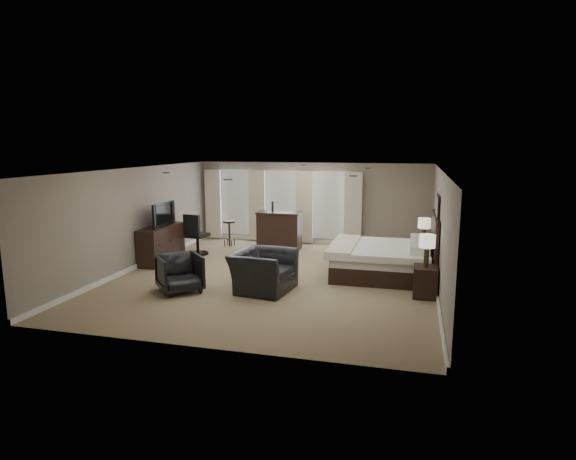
% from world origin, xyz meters
% --- Properties ---
extents(room, '(7.60, 8.60, 2.64)m').
position_xyz_m(room, '(0.00, 0.00, 1.30)').
color(room, '#847454').
rests_on(room, ground).
extents(window_bay, '(5.25, 0.20, 2.30)m').
position_xyz_m(window_bay, '(-1.00, 4.11, 1.20)').
color(window_bay, silver).
rests_on(window_bay, room).
extents(bed, '(2.42, 2.31, 1.54)m').
position_xyz_m(bed, '(2.58, 0.78, 0.77)').
color(bed, silver).
rests_on(bed, ground).
extents(nightstand_near, '(0.49, 0.60, 0.65)m').
position_xyz_m(nightstand_near, '(3.47, -0.67, 0.33)').
color(nightstand_near, black).
rests_on(nightstand_near, ground).
extents(nightstand_far, '(0.42, 0.52, 0.57)m').
position_xyz_m(nightstand_far, '(3.47, 2.23, 0.28)').
color(nightstand_far, black).
rests_on(nightstand_far, ground).
extents(lamp_near, '(0.33, 0.33, 0.69)m').
position_xyz_m(lamp_near, '(3.47, -0.67, 0.99)').
color(lamp_near, beige).
rests_on(lamp_near, nightstand_near).
extents(lamp_far, '(0.33, 0.33, 0.68)m').
position_xyz_m(lamp_far, '(3.47, 2.23, 0.91)').
color(lamp_far, beige).
rests_on(lamp_far, nightstand_far).
extents(wall_art, '(0.04, 0.96, 0.56)m').
position_xyz_m(wall_art, '(3.70, 0.78, 1.75)').
color(wall_art, slate).
rests_on(wall_art, room).
extents(dresser, '(0.55, 1.71, 0.99)m').
position_xyz_m(dresser, '(-3.45, 0.69, 0.50)').
color(dresser, black).
rests_on(dresser, ground).
extents(tv, '(0.65, 1.13, 0.15)m').
position_xyz_m(tv, '(-3.45, 0.69, 1.06)').
color(tv, black).
rests_on(tv, dresser).
extents(armchair_near, '(1.05, 1.45, 1.17)m').
position_xyz_m(armchair_near, '(0.03, -1.10, 0.59)').
color(armchair_near, black).
rests_on(armchair_near, ground).
extents(armchair_far, '(1.21, 1.21, 0.91)m').
position_xyz_m(armchair_far, '(-1.71, -1.64, 0.45)').
color(armchair_far, black).
rests_on(armchair_far, ground).
extents(bar_counter, '(1.33, 0.69, 1.16)m').
position_xyz_m(bar_counter, '(-0.75, 3.04, 0.58)').
color(bar_counter, black).
rests_on(bar_counter, ground).
extents(bar_stool_left, '(0.39, 0.39, 0.81)m').
position_xyz_m(bar_stool_left, '(-2.41, 3.09, 0.41)').
color(bar_stool_left, black).
rests_on(bar_stool_left, ground).
extents(bar_stool_right, '(0.47, 0.47, 0.81)m').
position_xyz_m(bar_stool_right, '(-0.79, 3.61, 0.40)').
color(bar_stool_right, black).
rests_on(bar_stool_right, ground).
extents(desk_chair, '(0.73, 0.73, 1.21)m').
position_xyz_m(desk_chair, '(-2.87, 1.75, 0.61)').
color(desk_chair, black).
rests_on(desk_chair, ground).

